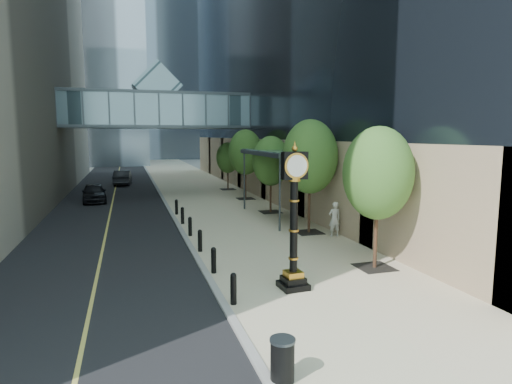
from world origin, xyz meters
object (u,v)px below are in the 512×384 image
trash_bin (282,361)px  car_near (94,193)px  pedestrian (334,219)px  car_far (123,178)px  street_clock (294,228)px

trash_bin → car_near: bearing=101.5°
trash_bin → pedestrian: bearing=58.4°
trash_bin → car_near: car_near is taller
car_near → car_far: bearing=75.2°
pedestrian → car_far: pedestrian is taller
trash_bin → pedestrian: size_ratio=0.49×
street_clock → trash_bin: 5.92m
street_clock → trash_bin: street_clock is taller
street_clock → trash_bin: bearing=-117.7°
car_near → car_far: 11.99m
street_clock → pedestrian: bearing=49.4°
pedestrian → trash_bin: bearing=58.8°
trash_bin → pedestrian: (7.20, 11.69, 0.47)m
car_near → car_far: (2.11, 11.81, 0.03)m
street_clock → pedestrian: 8.23m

